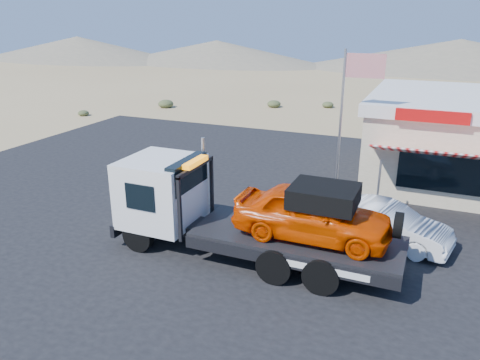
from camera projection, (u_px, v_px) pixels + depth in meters
The scene contains 7 objects.
ground at pixel (183, 221), 17.29m from camera, with size 120.00×120.00×0.00m, color #9B8358.
asphalt_lot at pixel (262, 201), 19.15m from camera, with size 32.00×24.00×0.02m, color black.
tow_truck at pixel (246, 210), 14.27m from camera, with size 8.85×2.62×2.96m.
white_sedan at pixel (386, 224), 15.38m from camera, with size 1.45×4.14×1.37m, color silver.
flagpole at pixel (348, 109), 18.12m from camera, with size 1.55×0.10×6.00m.
desert_scrub at pixel (72, 129), 30.00m from camera, with size 21.74×33.77×0.70m.
distant_hills at pixel (311, 54), 68.12m from camera, with size 126.00×48.00×4.20m.
Camera 1 is at (8.13, -13.70, 7.20)m, focal length 35.00 mm.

